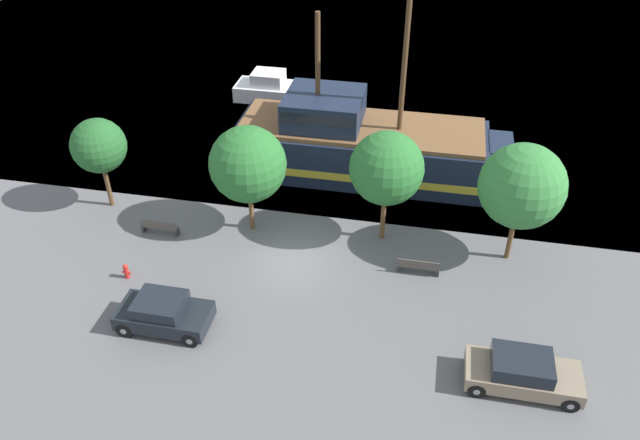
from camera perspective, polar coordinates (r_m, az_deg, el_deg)
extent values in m
plane|color=#5B5B5E|center=(30.35, -2.56, -3.79)|extent=(160.00, 160.00, 0.00)
plane|color=slate|center=(69.69, 6.36, 19.34)|extent=(80.00, 80.00, 0.00)
cube|color=#192338|center=(36.69, 3.69, 6.38)|extent=(14.40, 5.06, 2.76)
cube|color=gold|center=(36.90, 3.67, 5.82)|extent=(14.11, 5.14, 0.45)
cube|color=#192338|center=(36.48, 15.98, 5.54)|extent=(1.40, 2.78, 1.93)
cube|color=brown|center=(35.99, 3.78, 8.47)|extent=(13.82, 4.65, 0.25)
cube|color=#192338|center=(35.86, 0.37, 10.18)|extent=(4.32, 4.05, 1.69)
cube|color=black|center=(35.75, 0.38, 10.54)|extent=(4.10, 4.11, 0.61)
cylinder|color=#4C331E|center=(34.24, 7.72, 13.78)|extent=(0.28, 0.28, 7.38)
cylinder|color=#4C331E|center=(35.01, -0.21, 13.61)|extent=(0.28, 0.28, 6.28)
cube|color=silver|center=(46.18, -4.18, 11.60)|extent=(5.55, 2.45, 1.09)
cube|color=silver|center=(45.89, -4.75, 12.80)|extent=(2.22, 1.91, 0.94)
cube|color=black|center=(45.72, -3.93, 12.75)|extent=(0.12, 1.71, 0.75)
cube|color=#7F705B|center=(25.68, 18.04, -13.38)|extent=(4.34, 1.86, 0.63)
cube|color=black|center=(25.21, 18.00, -12.41)|extent=(2.26, 1.68, 0.62)
cylinder|color=black|center=(25.66, 21.91, -15.38)|extent=(0.68, 0.22, 0.68)
cylinder|color=gray|center=(25.66, 21.91, -15.38)|extent=(0.26, 0.25, 0.26)
cylinder|color=black|center=(26.75, 21.48, -12.62)|extent=(0.68, 0.22, 0.68)
cylinder|color=gray|center=(26.75, 21.48, -12.62)|extent=(0.26, 0.25, 0.26)
cylinder|color=black|center=(25.06, 14.13, -14.84)|extent=(0.68, 0.22, 0.68)
cylinder|color=gray|center=(25.06, 14.13, -14.84)|extent=(0.26, 0.25, 0.26)
cylinder|color=black|center=(26.18, 14.11, -12.04)|extent=(0.68, 0.22, 0.68)
cylinder|color=gray|center=(26.18, 14.11, -12.04)|extent=(0.26, 0.25, 0.26)
cube|color=black|center=(27.46, -14.03, -8.48)|extent=(3.91, 1.94, 0.68)
cube|color=black|center=(27.08, -14.44, -7.49)|extent=(2.03, 1.75, 0.56)
cylinder|color=black|center=(26.57, -11.78, -10.68)|extent=(0.71, 0.22, 0.71)
cylinder|color=gray|center=(26.57, -11.78, -10.68)|extent=(0.27, 0.25, 0.27)
cylinder|color=black|center=(27.70, -10.47, -8.13)|extent=(0.71, 0.22, 0.71)
cylinder|color=gray|center=(27.70, -10.47, -8.13)|extent=(0.27, 0.25, 0.27)
cylinder|color=black|center=(27.66, -17.46, -9.56)|extent=(0.71, 0.22, 0.71)
cylinder|color=gray|center=(27.66, -17.46, -9.56)|extent=(0.27, 0.25, 0.27)
cylinder|color=black|center=(28.75, -15.95, -7.17)|extent=(0.71, 0.22, 0.71)
cylinder|color=gray|center=(28.75, -15.95, -7.17)|extent=(0.27, 0.25, 0.27)
cylinder|color=red|center=(30.59, -17.26, -4.63)|extent=(0.22, 0.22, 0.56)
sphere|color=red|center=(30.37, -17.38, -4.12)|extent=(0.25, 0.25, 0.25)
cylinder|color=red|center=(30.64, -17.53, -4.55)|extent=(0.10, 0.09, 0.09)
cylinder|color=red|center=(30.51, -17.00, -4.64)|extent=(0.10, 0.09, 0.09)
cube|color=#4C4742|center=(29.77, 8.98, -4.13)|extent=(1.98, 0.45, 0.05)
cube|color=#4C4742|center=(29.48, 9.00, -4.03)|extent=(1.98, 0.06, 0.40)
cube|color=#2D2D2D|center=(29.92, 7.17, -4.25)|extent=(0.12, 0.36, 0.40)
cube|color=#2D2D2D|center=(29.93, 10.72, -4.66)|extent=(0.12, 0.36, 0.40)
cube|color=#4C4742|center=(32.92, -14.42, -0.56)|extent=(1.92, 0.45, 0.05)
cube|color=#4C4742|center=(32.65, -14.61, -0.44)|extent=(1.92, 0.06, 0.40)
cube|color=#2D2D2D|center=(33.41, -15.77, -0.69)|extent=(0.12, 0.36, 0.40)
cube|color=#2D2D2D|center=(32.70, -12.92, -1.07)|extent=(0.12, 0.36, 0.40)
cylinder|color=brown|center=(35.47, -18.82, 2.98)|extent=(0.24, 0.24, 2.46)
sphere|color=#235B28|center=(34.29, -19.59, 6.42)|extent=(2.85, 2.85, 2.85)
cylinder|color=brown|center=(32.06, -6.30, 0.89)|extent=(0.24, 0.24, 2.20)
sphere|color=#286B2D|center=(30.61, -6.62, 5.08)|extent=(3.81, 3.81, 3.81)
cylinder|color=brown|center=(31.22, 5.79, 0.29)|extent=(0.24, 0.24, 2.59)
sphere|color=#286B2D|center=(29.69, 6.11, 4.73)|extent=(3.57, 3.57, 3.57)
cylinder|color=brown|center=(31.19, 17.03, -1.52)|extent=(0.24, 0.24, 2.43)
sphere|color=#337A38|center=(29.61, 17.99, 2.96)|extent=(3.95, 3.95, 3.95)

